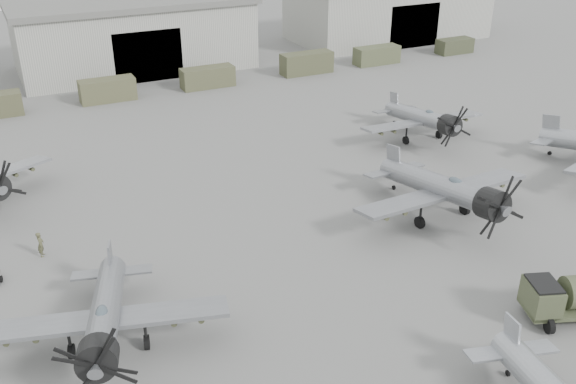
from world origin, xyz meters
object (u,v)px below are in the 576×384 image
at_px(aircraft_mid_1, 105,318).
at_px(aircraft_far_1, 425,119).
at_px(ground_crew, 41,244).
at_px(aircraft_mid_2, 447,190).

height_order(aircraft_mid_1, aircraft_far_1, aircraft_mid_1).
bearing_deg(aircraft_mid_1, ground_crew, 114.44).
relative_size(aircraft_mid_2, ground_crew, 8.01).
bearing_deg(aircraft_far_1, aircraft_mid_1, -149.60).
height_order(aircraft_mid_1, ground_crew, aircraft_mid_1).
distance_m(aircraft_mid_1, aircraft_mid_2, 24.77).
xyz_separation_m(aircraft_far_1, ground_crew, (-34.31, -5.38, -1.33)).
bearing_deg(aircraft_mid_1, aircraft_mid_2, 23.83).
distance_m(aircraft_mid_1, ground_crew, 11.75).
distance_m(aircraft_mid_1, aircraft_far_1, 36.54).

